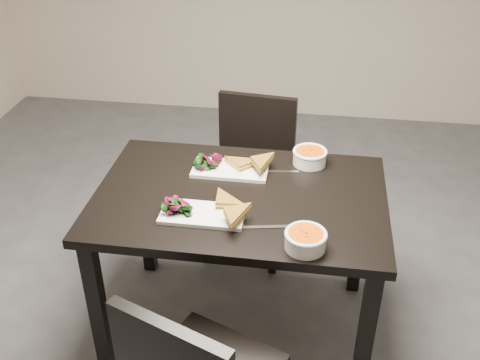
% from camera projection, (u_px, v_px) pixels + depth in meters
% --- Properties ---
extents(ground, '(5.00, 5.00, 0.00)m').
position_uv_depth(ground, '(281.00, 341.00, 2.63)').
color(ground, '#47474C').
rests_on(ground, ground).
extents(table, '(1.20, 0.80, 0.75)m').
position_uv_depth(table, '(240.00, 214.00, 2.37)').
color(table, black).
rests_on(table, ground).
extents(chair_far, '(0.46, 0.46, 0.85)m').
position_uv_depth(chair_far, '(252.00, 166.00, 3.04)').
color(chair_far, black).
rests_on(chair_far, ground).
extents(plate_near, '(0.33, 0.16, 0.02)m').
position_uv_depth(plate_near, '(203.00, 214.00, 2.19)').
color(plate_near, white).
rests_on(plate_near, table).
extents(sandwich_near, '(0.17, 0.14, 0.05)m').
position_uv_depth(sandwich_near, '(220.00, 206.00, 2.17)').
color(sandwich_near, '#AB7923').
rests_on(sandwich_near, plate_near).
extents(salad_near, '(0.10, 0.09, 0.04)m').
position_uv_depth(salad_near, '(177.00, 206.00, 2.18)').
color(salad_near, black).
rests_on(salad_near, plate_near).
extents(soup_bowl_near, '(0.15, 0.15, 0.07)m').
position_uv_depth(soup_bowl_near, '(306.00, 239.00, 2.00)').
color(soup_bowl_near, white).
rests_on(soup_bowl_near, table).
extents(cutlery_near, '(0.18, 0.05, 0.00)m').
position_uv_depth(cutlery_near, '(267.00, 227.00, 2.13)').
color(cutlery_near, silver).
rests_on(cutlery_near, table).
extents(plate_far, '(0.33, 0.16, 0.02)m').
position_uv_depth(plate_far, '(230.00, 170.00, 2.47)').
color(plate_far, white).
rests_on(plate_far, table).
extents(sandwich_far, '(0.20, 0.20, 0.05)m').
position_uv_depth(sandwich_far, '(244.00, 166.00, 2.43)').
color(sandwich_far, '#AB7923').
rests_on(sandwich_far, plate_far).
extents(salad_far, '(0.10, 0.09, 0.05)m').
position_uv_depth(salad_far, '(208.00, 162.00, 2.47)').
color(salad_far, black).
rests_on(salad_far, plate_far).
extents(soup_bowl_far, '(0.15, 0.15, 0.07)m').
position_uv_depth(soup_bowl_far, '(310.00, 156.00, 2.51)').
color(soup_bowl_far, white).
rests_on(soup_bowl_far, table).
extents(cutlery_far, '(0.18, 0.04, 0.00)m').
position_uv_depth(cutlery_far, '(278.00, 172.00, 2.47)').
color(cutlery_far, silver).
rests_on(cutlery_far, table).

